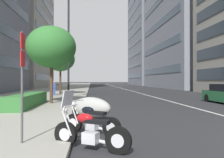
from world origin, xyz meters
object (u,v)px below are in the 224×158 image
object	(u,v)px
parking_sign_by_curb	(22,73)
motorcycle_by_sign_pole	(91,122)
motorcycle_second_in_row	(91,107)
street_tree_far_plaza	(60,59)
motorcycle_nearest_camera	(89,132)
street_lamp_with_banners	(71,39)
pedestrian_on_plaza	(54,88)
street_tree_by_lamp_post	(51,47)

from	to	relation	value
parking_sign_by_curb	motorcycle_by_sign_pole	bearing A→B (deg)	-53.97
motorcycle_second_in_row	street_tree_far_plaza	distance (m)	16.23
motorcycle_by_sign_pole	motorcycle_second_in_row	size ratio (longest dim) A/B	0.86
motorcycle_nearest_camera	street_lamp_with_banners	world-z (taller)	street_lamp_with_banners
parking_sign_by_curb	pedestrian_on_plaza	bearing A→B (deg)	7.11
street_lamp_with_banners	street_tree_far_plaza	world-z (taller)	street_lamp_with_banners
motorcycle_by_sign_pole	street_tree_by_lamp_post	world-z (taller)	street_tree_by_lamp_post
motorcycle_by_sign_pole	street_tree_far_plaza	xyz separation A→B (m)	(18.07, 3.56, 3.75)
motorcycle_nearest_camera	parking_sign_by_curb	world-z (taller)	parking_sign_by_curb
motorcycle_by_sign_pole	street_tree_far_plaza	distance (m)	18.79
street_tree_far_plaza	street_lamp_with_banners	bearing A→B (deg)	-160.85
street_tree_far_plaza	street_tree_by_lamp_post	bearing A→B (deg)	-175.47
street_tree_by_lamp_post	pedestrian_on_plaza	bearing A→B (deg)	8.29
motorcycle_nearest_camera	pedestrian_on_plaza	distance (m)	18.37
motorcycle_by_sign_pole	motorcycle_second_in_row	world-z (taller)	motorcycle_by_sign_pole
motorcycle_second_in_row	street_tree_far_plaza	world-z (taller)	street_tree_far_plaza
motorcycle_nearest_camera	parking_sign_by_curb	size ratio (longest dim) A/B	0.68
parking_sign_by_curb	street_lamp_with_banners	size ratio (longest dim) A/B	0.30
motorcycle_nearest_camera	pedestrian_on_plaza	size ratio (longest dim) A/B	1.27
motorcycle_nearest_camera	street_lamp_with_banners	bearing A→B (deg)	-54.28
street_lamp_with_banners	street_tree_far_plaza	size ratio (longest dim) A/B	1.74
motorcycle_nearest_camera	motorcycle_second_in_row	world-z (taller)	motorcycle_nearest_camera
street_tree_by_lamp_post	parking_sign_by_curb	bearing A→B (deg)	-173.88
parking_sign_by_curb	street_lamp_with_banners	bearing A→B (deg)	0.39
pedestrian_on_plaza	street_tree_by_lamp_post	bearing A→B (deg)	-93.46
motorcycle_nearest_camera	motorcycle_second_in_row	xyz separation A→B (m)	(4.17, -0.03, 0.10)
motorcycle_second_in_row	street_tree_far_plaza	xyz separation A→B (m)	(15.42, 3.53, 3.62)
parking_sign_by_curb	street_tree_far_plaza	bearing A→B (deg)	5.32
motorcycle_second_in_row	street_lamp_with_banners	bearing A→B (deg)	-41.06
street_lamp_with_banners	motorcycle_second_in_row	bearing A→B (deg)	-170.12
motorcycle_by_sign_pole	parking_sign_by_curb	xyz separation A→B (m)	(-1.28, 1.76, 1.52)
street_lamp_with_banners	street_tree_by_lamp_post	xyz separation A→B (m)	(-4.81, 0.93, -1.55)
pedestrian_on_plaza	street_lamp_with_banners	bearing A→B (deg)	-68.85
motorcycle_nearest_camera	motorcycle_second_in_row	distance (m)	4.17
parking_sign_by_curb	street_tree_far_plaza	world-z (taller)	street_tree_far_plaza
street_lamp_with_banners	motorcycle_by_sign_pole	bearing A→B (deg)	-171.97
street_tree_far_plaza	pedestrian_on_plaza	xyz separation A→B (m)	(-1.64, 0.41, -3.25)
street_tree_by_lamp_post	street_tree_far_plaza	world-z (taller)	street_tree_far_plaza
parking_sign_by_curb	street_tree_by_lamp_post	world-z (taller)	street_tree_by_lamp_post
motorcycle_second_in_row	street_lamp_with_banners	xyz separation A→B (m)	(10.51, 1.83, 5.08)
parking_sign_by_curb	motorcycle_nearest_camera	bearing A→B (deg)	-98.12
motorcycle_nearest_camera	motorcycle_by_sign_pole	bearing A→B (deg)	-63.26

